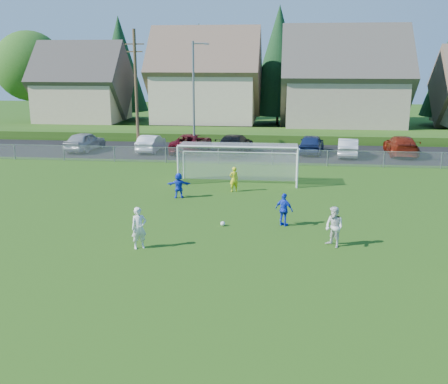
% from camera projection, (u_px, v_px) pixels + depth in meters
% --- Properties ---
extents(ground, '(160.00, 160.00, 0.00)m').
position_uv_depth(ground, '(197.00, 290.00, 17.70)').
color(ground, '#193D0C').
rests_on(ground, ground).
extents(asphalt_lot, '(60.00, 60.00, 0.00)m').
position_uv_depth(asphalt_lot, '(250.00, 152.00, 44.19)').
color(asphalt_lot, black).
rests_on(asphalt_lot, ground).
extents(grass_embankment, '(70.00, 6.00, 0.80)m').
position_uv_depth(grass_embankment, '(255.00, 135.00, 51.32)').
color(grass_embankment, '#1E420F').
rests_on(grass_embankment, ground).
extents(soccer_ball, '(0.22, 0.22, 0.22)m').
position_uv_depth(soccer_ball, '(223.00, 224.00, 24.47)').
color(soccer_ball, white).
rests_on(soccer_ball, ground).
extents(player_white_a, '(0.76, 0.69, 1.74)m').
position_uv_depth(player_white_a, '(139.00, 228.00, 21.39)').
color(player_white_a, silver).
rests_on(player_white_a, ground).
extents(player_white_b, '(1.03, 1.05, 1.70)m').
position_uv_depth(player_white_b, '(334.00, 227.00, 21.58)').
color(player_white_b, silver).
rests_on(player_white_b, ground).
extents(player_blue_a, '(0.98, 0.79, 1.56)m').
position_uv_depth(player_blue_a, '(284.00, 210.00, 24.35)').
color(player_blue_a, blue).
rests_on(player_blue_a, ground).
extents(player_blue_b, '(1.38, 0.61, 1.43)m').
position_uv_depth(player_blue_b, '(179.00, 185.00, 29.34)').
color(player_blue_b, blue).
rests_on(player_blue_b, ground).
extents(goalkeeper, '(0.64, 0.55, 1.48)m').
position_uv_depth(goalkeeper, '(234.00, 179.00, 30.74)').
color(goalkeeper, yellow).
rests_on(goalkeeper, ground).
extents(car_a, '(2.52, 4.94, 1.61)m').
position_uv_depth(car_a, '(85.00, 141.00, 44.63)').
color(car_a, '#9A9EA2').
rests_on(car_a, ground).
extents(car_b, '(1.65, 4.36, 1.42)m').
position_uv_depth(car_b, '(151.00, 143.00, 44.23)').
color(car_b, white).
rests_on(car_b, ground).
extents(car_c, '(3.08, 5.82, 1.56)m').
position_uv_depth(car_c, '(191.00, 143.00, 43.87)').
color(car_c, '#530913').
rests_on(car_c, ground).
extents(car_d, '(2.99, 5.87, 1.63)m').
position_uv_depth(car_d, '(235.00, 144.00, 43.11)').
color(car_d, black).
rests_on(car_d, ground).
extents(car_e, '(2.49, 4.85, 1.58)m').
position_uv_depth(car_e, '(311.00, 144.00, 43.39)').
color(car_e, '#16234D').
rests_on(car_e, ground).
extents(car_f, '(2.01, 4.52, 1.44)m').
position_uv_depth(car_f, '(348.00, 147.00, 42.08)').
color(car_f, silver).
rests_on(car_f, ground).
extents(car_g, '(2.36, 5.47, 1.57)m').
position_uv_depth(car_g, '(401.00, 145.00, 42.58)').
color(car_g, maroon).
rests_on(car_g, ground).
extents(soccer_goal, '(7.42, 1.90, 2.50)m').
position_uv_depth(soccer_goal, '(238.00, 157.00, 32.76)').
color(soccer_goal, white).
rests_on(soccer_goal, ground).
extents(chainlink_fence, '(52.06, 0.06, 1.20)m').
position_uv_depth(chainlink_fence, '(245.00, 156.00, 38.74)').
color(chainlink_fence, gray).
rests_on(chainlink_fence, ground).
extents(streetlight, '(1.38, 0.18, 9.00)m').
position_uv_depth(streetlight, '(194.00, 95.00, 42.05)').
color(streetlight, slate).
rests_on(streetlight, ground).
extents(utility_pole, '(1.60, 0.26, 10.00)m').
position_uv_depth(utility_pole, '(136.00, 90.00, 43.48)').
color(utility_pole, '#473321').
rests_on(utility_pole, ground).
extents(houses_row, '(53.90, 11.45, 13.27)m').
position_uv_depth(houses_row, '(278.00, 62.00, 56.60)').
color(houses_row, tan).
rests_on(houses_row, ground).
extents(tree_row, '(65.98, 12.36, 13.80)m').
position_uv_depth(tree_row, '(271.00, 65.00, 62.84)').
color(tree_row, '#382616').
rests_on(tree_row, ground).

